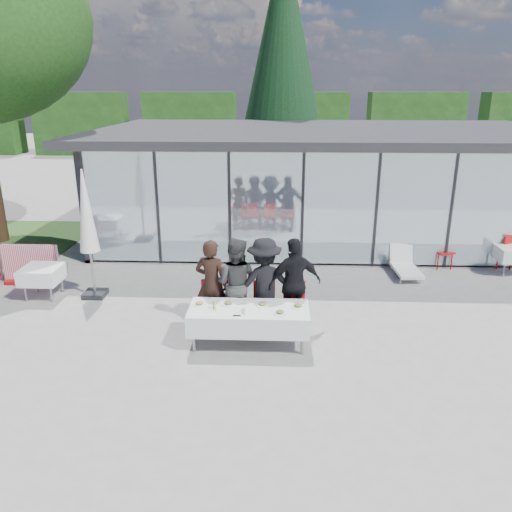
# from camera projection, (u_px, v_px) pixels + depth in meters

# --- Properties ---
(ground) EXTENTS (90.00, 90.00, 0.00)m
(ground) POSITION_uv_depth(u_px,v_px,m) (258.00, 334.00, 9.99)
(ground) COLOR gray
(ground) RESTS_ON ground
(pavilion) EXTENTS (14.80, 8.80, 3.44)m
(pavilion) POSITION_uv_depth(u_px,v_px,m) (326.00, 166.00, 16.95)
(pavilion) COLOR gray
(pavilion) RESTS_ON ground
(treeline) EXTENTS (62.50, 2.00, 4.40)m
(treeline) POSITION_uv_depth(u_px,v_px,m) (246.00, 124.00, 35.87)
(treeline) COLOR #173B13
(treeline) RESTS_ON ground
(dining_table) EXTENTS (2.26, 0.96, 0.75)m
(dining_table) POSITION_uv_depth(u_px,v_px,m) (249.00, 318.00, 9.43)
(dining_table) COLOR white
(dining_table) RESTS_ON ground
(diner_a) EXTENTS (0.82, 0.82, 1.85)m
(diner_a) POSITION_uv_depth(u_px,v_px,m) (211.00, 283.00, 10.08)
(diner_a) COLOR #311D15
(diner_a) RESTS_ON ground
(diner_chair_a) EXTENTS (0.44, 0.44, 0.97)m
(diner_chair_a) POSITION_uv_depth(u_px,v_px,m) (212.00, 301.00, 10.17)
(diner_chair_a) COLOR #B20B0D
(diner_chair_a) RESTS_ON ground
(diner_b) EXTENTS (1.11, 1.11, 1.88)m
(diner_b) POSITION_uv_depth(u_px,v_px,m) (236.00, 283.00, 10.05)
(diner_b) COLOR #454545
(diner_b) RESTS_ON ground
(diner_chair_b) EXTENTS (0.44, 0.44, 0.97)m
(diner_chair_b) POSITION_uv_depth(u_px,v_px,m) (236.00, 302.00, 10.15)
(diner_chair_b) COLOR #B20B0D
(diner_chair_b) RESTS_ON ground
(diner_c) EXTENTS (1.49, 1.49, 1.89)m
(diner_c) POSITION_uv_depth(u_px,v_px,m) (264.00, 283.00, 10.03)
(diner_c) COLOR black
(diner_c) RESTS_ON ground
(diner_chair_c) EXTENTS (0.44, 0.44, 0.97)m
(diner_chair_c) POSITION_uv_depth(u_px,v_px,m) (264.00, 302.00, 10.13)
(diner_chair_c) COLOR #B20B0D
(diner_chair_c) RESTS_ON ground
(diner_d) EXTENTS (1.41, 1.41, 1.90)m
(diner_d) POSITION_uv_depth(u_px,v_px,m) (295.00, 284.00, 10.00)
(diner_d) COLOR black
(diner_d) RESTS_ON ground
(diner_chair_d) EXTENTS (0.44, 0.44, 0.97)m
(diner_chair_d) POSITION_uv_depth(u_px,v_px,m) (294.00, 303.00, 10.10)
(diner_chair_d) COLOR #B20B0D
(diner_chair_d) RESTS_ON ground
(plate_a) EXTENTS (0.26, 0.26, 0.07)m
(plate_a) POSITION_uv_depth(u_px,v_px,m) (199.00, 304.00, 9.50)
(plate_a) COLOR white
(plate_a) RESTS_ON dining_table
(plate_b) EXTENTS (0.26, 0.26, 0.07)m
(plate_b) POSITION_uv_depth(u_px,v_px,m) (228.00, 303.00, 9.51)
(plate_b) COLOR white
(plate_b) RESTS_ON dining_table
(plate_c) EXTENTS (0.26, 0.26, 0.07)m
(plate_c) POSITION_uv_depth(u_px,v_px,m) (263.00, 304.00, 9.47)
(plate_c) COLOR white
(plate_c) RESTS_ON dining_table
(plate_d) EXTENTS (0.26, 0.26, 0.07)m
(plate_d) POSITION_uv_depth(u_px,v_px,m) (298.00, 306.00, 9.40)
(plate_d) COLOR white
(plate_d) RESTS_ON dining_table
(plate_extra) EXTENTS (0.26, 0.26, 0.07)m
(plate_extra) POSITION_uv_depth(u_px,v_px,m) (280.00, 312.00, 9.12)
(plate_extra) COLOR white
(plate_extra) RESTS_ON dining_table
(juice_bottle) EXTENTS (0.06, 0.06, 0.15)m
(juice_bottle) POSITION_uv_depth(u_px,v_px,m) (214.00, 305.00, 9.30)
(juice_bottle) COLOR #95C451
(juice_bottle) RESTS_ON dining_table
(drinking_glasses) EXTENTS (0.07, 0.07, 0.10)m
(drinking_glasses) POSITION_uv_depth(u_px,v_px,m) (244.00, 311.00, 9.13)
(drinking_glasses) COLOR silver
(drinking_glasses) RESTS_ON dining_table
(folded_eyeglasses) EXTENTS (0.14, 0.03, 0.01)m
(folded_eyeglasses) POSITION_uv_depth(u_px,v_px,m) (237.00, 316.00, 9.04)
(folded_eyeglasses) COLOR black
(folded_eyeglasses) RESTS_ON dining_table
(spare_table_left) EXTENTS (0.86, 0.86, 0.74)m
(spare_table_left) POSITION_uv_depth(u_px,v_px,m) (42.00, 274.00, 11.60)
(spare_table_left) COLOR white
(spare_table_left) RESTS_ON ground
(spare_chair_a) EXTENTS (0.57, 0.57, 0.97)m
(spare_chair_a) POSITION_uv_depth(u_px,v_px,m) (442.00, 248.00, 13.57)
(spare_chair_a) COLOR #B20B0D
(spare_chair_a) RESTS_ON ground
(spare_chair_b) EXTENTS (0.58, 0.58, 0.97)m
(spare_chair_b) POSITION_uv_depth(u_px,v_px,m) (506.00, 250.00, 13.43)
(spare_chair_b) COLOR #B20B0D
(spare_chair_b) RESTS_ON ground
(market_umbrella) EXTENTS (0.50, 0.50, 3.00)m
(market_umbrella) POSITION_uv_depth(u_px,v_px,m) (87.00, 218.00, 11.18)
(market_umbrella) COLOR black
(market_umbrella) RESTS_ON ground
(lounger) EXTENTS (0.66, 1.36, 0.72)m
(lounger) POSITION_uv_depth(u_px,v_px,m) (404.00, 265.00, 13.13)
(lounger) COLOR white
(lounger) RESTS_ON ground
(conifer_tree) EXTENTS (4.00, 4.00, 10.50)m
(conifer_tree) POSITION_uv_depth(u_px,v_px,m) (283.00, 54.00, 20.36)
(conifer_tree) COLOR #382316
(conifer_tree) RESTS_ON ground
(grass_patch) EXTENTS (5.00, 5.00, 0.02)m
(grass_patch) POSITION_uv_depth(u_px,v_px,m) (1.00, 241.00, 16.02)
(grass_patch) COLOR #385926
(grass_patch) RESTS_ON ground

